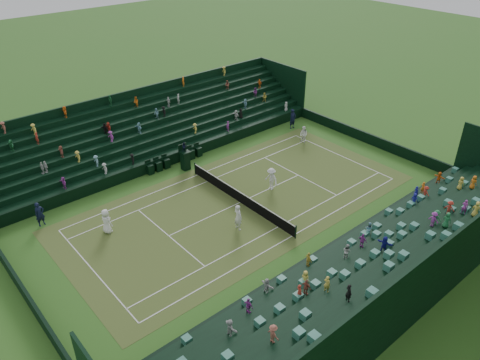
{
  "coord_description": "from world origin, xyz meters",
  "views": [
    {
      "loc": [
        22.58,
        -19.27,
        19.56
      ],
      "look_at": [
        0.0,
        0.0,
        2.0
      ],
      "focal_mm": 35.0,
      "sensor_mm": 36.0,
      "label": 1
    }
  ],
  "objects": [
    {
      "name": "umpire_chair",
      "position": [
        -6.99,
        -0.14,
        1.08
      ],
      "size": [
        0.8,
        0.8,
        2.53
      ],
      "color": "black",
      "rests_on": "ground"
    },
    {
      "name": "court_surface",
      "position": [
        0.0,
        0.0,
        0.01
      ],
      "size": [
        12.97,
        26.77,
        0.01
      ],
      "primitive_type": "cube",
      "color": "#376822",
      "rests_on": "ground"
    },
    {
      "name": "perimeter_wall_north",
      "position": [
        0.0,
        15.88,
        0.5
      ],
      "size": [
        17.17,
        0.2,
        1.0
      ],
      "primitive_type": "cube",
      "color": "black",
      "rests_on": "ground"
    },
    {
      "name": "player_far_west",
      "position": [
        -4.03,
        11.33,
        0.81
      ],
      "size": [
        0.82,
        0.66,
        1.62
      ],
      "primitive_type": "imported",
      "rotation": [
        0.0,
        0.0,
        -0.05
      ],
      "color": "white",
      "rests_on": "ground"
    },
    {
      "name": "perimeter_wall_west",
      "position": [
        -8.48,
        0.0,
        0.5
      ],
      "size": [
        0.2,
        31.77,
        1.0
      ],
      "primitive_type": "cube",
      "color": "black",
      "rests_on": "ground"
    },
    {
      "name": "perimeter_wall_south",
      "position": [
        0.0,
        -15.88,
        0.5
      ],
      "size": [
        17.17,
        0.2,
        1.0
      ],
      "primitive_type": "cube",
      "color": "black",
      "rests_on": "ground"
    },
    {
      "name": "player_near_west",
      "position": [
        -3.1,
        -9.35,
        0.92
      ],
      "size": [
        1.03,
        0.82,
        1.84
      ],
      "primitive_type": "imported",
      "rotation": [
        0.0,
        0.0,
        3.43
      ],
      "color": "white",
      "rests_on": "ground"
    },
    {
      "name": "line_judge_north",
      "position": [
        -7.01,
        12.93,
        1.01
      ],
      "size": [
        0.49,
        0.74,
        2.02
      ],
      "primitive_type": "imported",
      "rotation": [
        0.0,
        0.0,
        1.56
      ],
      "color": "black",
      "rests_on": "ground"
    },
    {
      "name": "player_near_east",
      "position": [
        2.43,
        -2.25,
        0.98
      ],
      "size": [
        0.74,
        0.51,
        1.97
      ],
      "primitive_type": "imported",
      "rotation": [
        0.0,
        0.0,
        3.08
      ],
      "color": "white",
      "rests_on": "ground"
    },
    {
      "name": "courtside_chairs",
      "position": [
        -8.28,
        -0.36,
        0.46
      ],
      "size": [
        0.55,
        5.52,
        1.2
      ],
      "color": "black",
      "rests_on": "ground"
    },
    {
      "name": "line_judge_south",
      "position": [
        -6.91,
        -12.49,
        0.92
      ],
      "size": [
        0.51,
        0.71,
        1.83
      ],
      "primitive_type": "imported",
      "rotation": [
        0.0,
        0.0,
        1.69
      ],
      "color": "black",
      "rests_on": "ground"
    },
    {
      "name": "tennis_net",
      "position": [
        0.0,
        0.0,
        0.53
      ],
      "size": [
        11.67,
        0.1,
        1.06
      ],
      "color": "black",
      "rests_on": "ground"
    },
    {
      "name": "ground",
      "position": [
        0.0,
        0.0,
        0.0
      ],
      "size": [
        160.0,
        160.0,
        0.0
      ],
      "primitive_type": "plane",
      "color": "#336921",
      "rests_on": "ground"
    },
    {
      "name": "perimeter_wall_east",
      "position": [
        8.48,
        0.0,
        0.5
      ],
      "size": [
        0.2,
        31.77,
        1.0
      ],
      "primitive_type": "cube",
      "color": "black",
      "rests_on": "ground"
    },
    {
      "name": "south_grandstand",
      "position": [
        -12.66,
        0.0,
        1.55
      ],
      "size": [
        6.6,
        32.0,
        4.9
      ],
      "color": "black",
      "rests_on": "ground"
    },
    {
      "name": "north_grandstand",
      "position": [
        12.66,
        0.0,
        1.55
      ],
      "size": [
        6.6,
        32.0,
        4.9
      ],
      "color": "black",
      "rests_on": "ground"
    },
    {
      "name": "player_far_east",
      "position": [
        0.08,
        3.16,
        0.93
      ],
      "size": [
        1.23,
        0.76,
        1.86
      ],
      "primitive_type": "imported",
      "rotation": [
        0.0,
        0.0,
        0.05
      ],
      "color": "white",
      "rests_on": "ground"
    }
  ]
}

